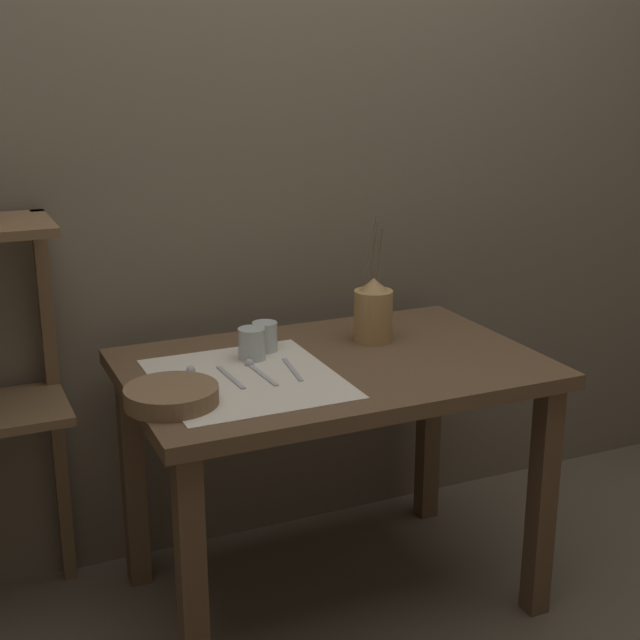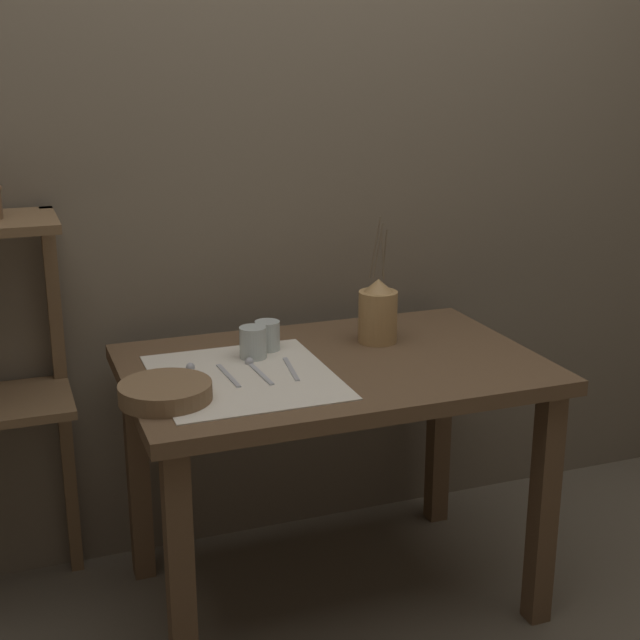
# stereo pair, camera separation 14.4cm
# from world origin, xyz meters

# --- Properties ---
(ground_plane) EXTENTS (12.00, 12.00, 0.00)m
(ground_plane) POSITION_xyz_m (0.00, 0.00, 0.00)
(ground_plane) COLOR brown
(stone_wall_back) EXTENTS (7.00, 0.06, 2.40)m
(stone_wall_back) POSITION_xyz_m (0.00, 0.47, 1.20)
(stone_wall_back) COLOR #6B5E4C
(stone_wall_back) RESTS_ON ground_plane
(wooden_table) EXTENTS (1.10, 0.72, 0.71)m
(wooden_table) POSITION_xyz_m (0.00, 0.00, 0.61)
(wooden_table) COLOR brown
(wooden_table) RESTS_ON ground_plane
(linen_cloth) EXTENTS (0.45, 0.49, 0.00)m
(linen_cloth) POSITION_xyz_m (-0.25, -0.03, 0.72)
(linen_cloth) COLOR beige
(linen_cloth) RESTS_ON wooden_table
(pitcher_with_flowers) EXTENTS (0.11, 0.11, 0.36)m
(pitcher_with_flowers) POSITION_xyz_m (0.18, 0.12, 0.80)
(pitcher_with_flowers) COLOR #A87F4C
(pitcher_with_flowers) RESTS_ON wooden_table
(wooden_bowl) EXTENTS (0.22, 0.22, 0.05)m
(wooden_bowl) POSITION_xyz_m (-0.47, -0.13, 0.74)
(wooden_bowl) COLOR brown
(wooden_bowl) RESTS_ON wooden_table
(glass_tumbler_near) EXTENTS (0.07, 0.07, 0.09)m
(glass_tumbler_near) POSITION_xyz_m (-0.19, 0.10, 0.76)
(glass_tumbler_near) COLOR #B7C1BC
(glass_tumbler_near) RESTS_ON wooden_table
(glass_tumbler_far) EXTENTS (0.07, 0.07, 0.08)m
(glass_tumbler_far) POSITION_xyz_m (-0.13, 0.15, 0.76)
(glass_tumbler_far) COLOR #B7C1BC
(glass_tumbler_far) RESTS_ON wooden_table
(spoon_outer) EXTENTS (0.04, 0.19, 0.02)m
(spoon_outer) POSITION_xyz_m (-0.37, 0.04, 0.72)
(spoon_outer) COLOR #A8A8AD
(spoon_outer) RESTS_ON wooden_table
(fork_outer) EXTENTS (0.02, 0.18, 0.00)m
(fork_outer) POSITION_xyz_m (-0.29, -0.02, 0.72)
(fork_outer) COLOR #A8A8AD
(fork_outer) RESTS_ON wooden_table
(spoon_inner) EXTENTS (0.03, 0.19, 0.02)m
(spoon_inner) POSITION_xyz_m (-0.21, 0.02, 0.72)
(spoon_inner) COLOR #A8A8AD
(spoon_inner) RESTS_ON wooden_table
(fork_inner) EXTENTS (0.04, 0.18, 0.00)m
(fork_inner) POSITION_xyz_m (-0.13, -0.03, 0.72)
(fork_inner) COLOR #A8A8AD
(fork_inner) RESTS_ON wooden_table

